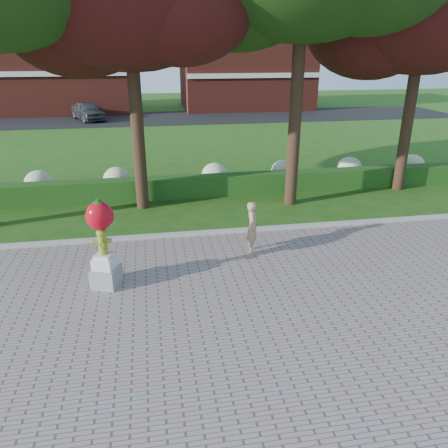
% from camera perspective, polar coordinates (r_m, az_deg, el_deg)
% --- Properties ---
extents(ground, '(100.00, 100.00, 0.00)m').
position_cam_1_polar(ground, '(11.09, 0.03, -7.58)').
color(ground, '#215014').
rests_on(ground, ground).
extents(walkway, '(40.00, 14.00, 0.04)m').
position_cam_1_polar(walkway, '(7.92, 5.41, -21.65)').
color(walkway, gray).
rests_on(walkway, ground).
extents(curb, '(40.00, 0.18, 0.15)m').
position_cam_1_polar(curb, '(13.71, -2.13, -1.19)').
color(curb, '#ADADA5').
rests_on(curb, ground).
extents(lawn_hedge, '(24.00, 0.70, 0.80)m').
position_cam_1_polar(lawn_hedge, '(17.34, -3.97, 4.95)').
color(lawn_hedge, '#154112').
rests_on(lawn_hedge, ground).
extents(hydrangea_row, '(20.10, 1.10, 0.99)m').
position_cam_1_polar(hydrangea_row, '(18.31, -2.54, 6.40)').
color(hydrangea_row, beige).
rests_on(hydrangea_row, ground).
extents(street, '(50.00, 8.00, 0.02)m').
position_cam_1_polar(street, '(37.93, -7.49, 13.57)').
color(street, black).
rests_on(street, ground).
extents(building_left, '(14.00, 8.00, 7.00)m').
position_cam_1_polar(building_left, '(44.33, -21.85, 18.01)').
color(building_left, maroon).
rests_on(building_left, ground).
extents(building_right, '(12.00, 8.00, 6.40)m').
position_cam_1_polar(building_right, '(44.61, 2.78, 19.09)').
color(building_right, maroon).
rests_on(building_right, ground).
extents(tree_far_right, '(7.88, 6.72, 10.21)m').
position_cam_1_polar(tree_far_right, '(19.02, 24.47, 24.77)').
color(tree_far_right, black).
rests_on(tree_far_right, ground).
extents(hydrant_sculpture, '(0.79, 0.79, 2.24)m').
position_cam_1_polar(hydrant_sculpture, '(10.72, -15.60, -2.18)').
color(hydrant_sculpture, gray).
rests_on(hydrant_sculpture, walkway).
extents(woman, '(0.43, 0.59, 1.49)m').
position_cam_1_polar(woman, '(12.34, 3.74, -0.38)').
color(woman, tan).
rests_on(woman, walkway).
extents(parked_car, '(3.41, 4.75, 1.50)m').
position_cam_1_polar(parked_car, '(38.00, -17.36, 13.97)').
color(parked_car, '#424549').
rests_on(parked_car, street).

